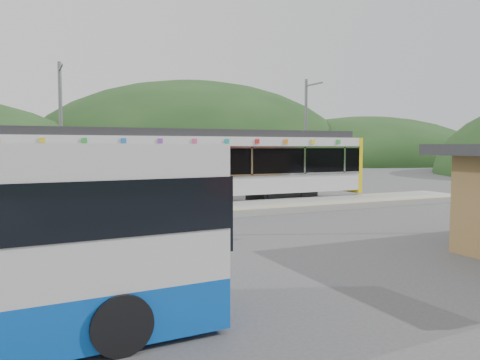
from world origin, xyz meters
name	(u,v)px	position (x,y,z in m)	size (l,w,h in m)	color
ground	(273,222)	(0.00, 0.00, 0.00)	(120.00, 120.00, 0.00)	#4C4C4F
hills	(326,200)	(6.19, 5.29, 0.00)	(146.00, 149.00, 26.00)	#1E3D19
platform	(238,208)	(0.00, 3.30, 0.15)	(26.00, 3.20, 0.30)	#9E9E99
yellow_line	(250,208)	(0.00, 2.00, 0.30)	(26.00, 0.10, 0.01)	yellow
train	(173,165)	(-2.18, 6.00, 2.06)	(20.44, 3.01, 3.74)	black
catenary_mast_west	(61,132)	(-7.00, 8.56, 3.65)	(0.18, 1.80, 7.00)	slate
catenary_mast_east	(306,135)	(7.00, 8.56, 3.65)	(0.18, 1.80, 7.00)	slate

